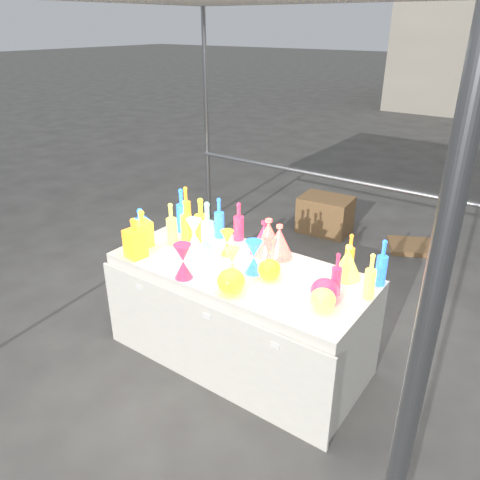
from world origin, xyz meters
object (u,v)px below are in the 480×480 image
Objects in this scene: display_table at (239,313)px; cardboard_box_closed at (325,214)px; decanter_0 at (142,228)px; globe_0 at (231,282)px; bottle_0 at (201,221)px; lampshade_0 at (279,241)px.

display_table is 3.16× the size of cardboard_box_closed.
decanter_0 is at bearing -100.20° from cardboard_box_closed.
cardboard_box_closed is at bearing 103.66° from globe_0.
decanter_0 is (-0.26, -2.60, 0.68)m from cardboard_box_closed.
decanter_0 is 0.94m from globe_0.
bottle_0 is (0.06, -2.31, 0.72)m from cardboard_box_closed.
display_table is 0.56m from globe_0.
lampshade_0 is (0.14, 0.29, 0.50)m from display_table.
decanter_0 is (-0.78, -0.14, 0.52)m from display_table.
cardboard_box_closed is 3.32× the size of globe_0.
display_table is 0.73m from bottle_0.
cardboard_box_closed is 2.70m from decanter_0.
display_table is 6.49× the size of decanter_0.
bottle_0 is at bearing -93.05° from cardboard_box_closed.
display_table is at bearing -82.64° from cardboard_box_closed.
cardboard_box_closed is 2.42m from bottle_0.
globe_0 is at bearing -80.90° from cardboard_box_closed.
lampshade_0 is at bearing 64.86° from display_table.
cardboard_box_closed is at bearing 82.68° from lampshade_0.
lampshade_0 reaches higher than display_table.
lampshade_0 is at bearing 40.08° from decanter_0.
lampshade_0 is (0.65, -2.17, 0.66)m from cardboard_box_closed.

